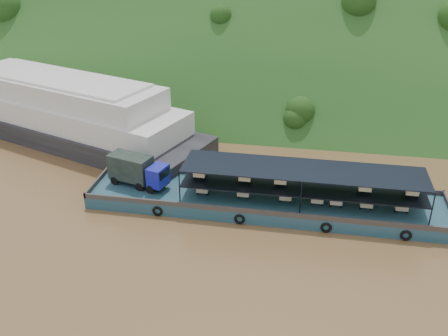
# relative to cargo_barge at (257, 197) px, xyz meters

# --- Properties ---
(ground) EXTENTS (160.00, 160.00, 0.00)m
(ground) POSITION_rel_cargo_barge_xyz_m (-1.56, -1.46, -1.09)
(ground) COLOR brown
(ground) RESTS_ON ground
(hillside) EXTENTS (140.00, 39.60, 39.60)m
(hillside) POSITION_rel_cargo_barge_xyz_m (-1.56, 34.54, -1.09)
(hillside) COLOR #173B15
(hillside) RESTS_ON ground
(cargo_barge) EXTENTS (35.00, 7.18, 4.54)m
(cargo_barge) POSITION_rel_cargo_barge_xyz_m (0.00, 0.00, 0.00)
(cargo_barge) COLOR #16424D
(cargo_barge) RESTS_ON ground
(passenger_ferry) EXTENTS (41.15, 22.91, 8.12)m
(passenger_ferry) POSITION_rel_cargo_barge_xyz_m (-26.53, 13.10, 2.43)
(passenger_ferry) COLOR black
(passenger_ferry) RESTS_ON ground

